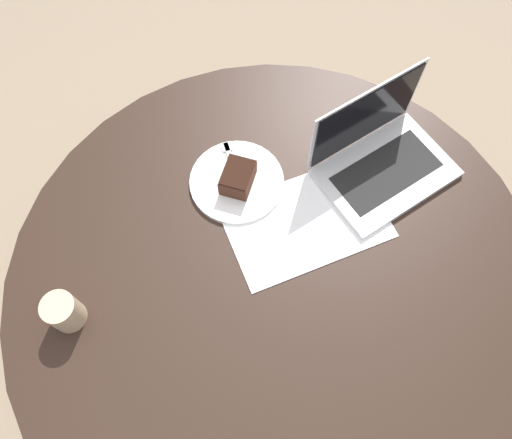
# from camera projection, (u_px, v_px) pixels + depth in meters

# --- Properties ---
(ground_plane) EXTENTS (12.00, 12.00, 0.00)m
(ground_plane) POSITION_uv_depth(u_px,v_px,m) (269.00, 340.00, 1.86)
(ground_plane) COLOR gray
(dining_table) EXTENTS (1.28, 1.28, 0.76)m
(dining_table) POSITION_uv_depth(u_px,v_px,m) (275.00, 293.00, 1.31)
(dining_table) COLOR black
(dining_table) RESTS_ON ground_plane
(paper_document) EXTENTS (0.45, 0.36, 0.00)m
(paper_document) POSITION_uv_depth(u_px,v_px,m) (306.00, 221.00, 1.23)
(paper_document) COLOR white
(paper_document) RESTS_ON dining_table
(plate) EXTENTS (0.24, 0.24, 0.01)m
(plate) POSITION_uv_depth(u_px,v_px,m) (237.00, 182.00, 1.27)
(plate) COLOR white
(plate) RESTS_ON dining_table
(cake_slice) EXTENTS (0.10, 0.11, 0.05)m
(cake_slice) POSITION_uv_depth(u_px,v_px,m) (238.00, 177.00, 1.24)
(cake_slice) COLOR #472619
(cake_slice) RESTS_ON plate
(fork) EXTENTS (0.06, 0.17, 0.00)m
(fork) POSITION_uv_depth(u_px,v_px,m) (232.00, 164.00, 1.28)
(fork) COLOR silver
(fork) RESTS_ON plate
(coffee_glass) EXTENTS (0.08, 0.08, 0.09)m
(coffee_glass) POSITION_uv_depth(u_px,v_px,m) (64.00, 312.00, 1.09)
(coffee_glass) COLOR #C6AD89
(coffee_glass) RESTS_ON dining_table
(laptop) EXTENTS (0.40, 0.37, 0.22)m
(laptop) POSITION_uv_depth(u_px,v_px,m) (380.00, 159.00, 1.26)
(laptop) COLOR silver
(laptop) RESTS_ON dining_table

